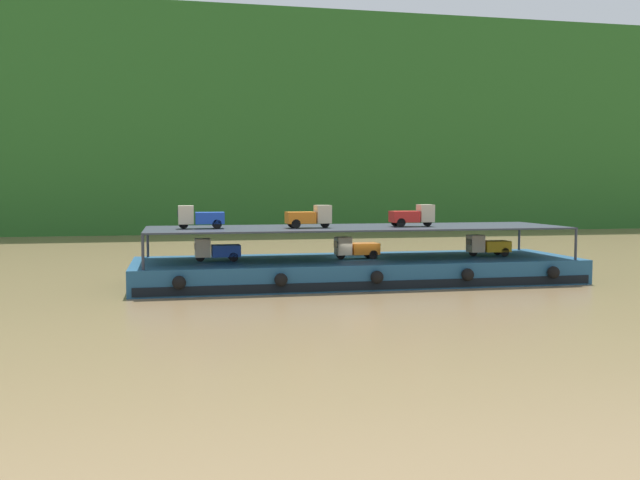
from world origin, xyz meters
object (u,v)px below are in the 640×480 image
mini_truck_upper_fore (413,216)px  mini_truck_lower_stern (217,250)px  mini_truck_lower_mid (487,245)px  mini_truck_upper_stern (200,217)px  cargo_barge (358,270)px  mini_truck_lower_aft (356,248)px  mini_truck_upper_mid (309,217)px

mini_truck_upper_fore → mini_truck_lower_stern: bearing=176.7°
mini_truck_lower_mid → mini_truck_upper_fore: bearing=-176.4°
mini_truck_lower_mid → mini_truck_upper_stern: (-18.43, 0.17, 2.00)m
cargo_barge → mini_truck_lower_aft: (-0.16, -0.16, 1.44)m
mini_truck_lower_aft → mini_truck_lower_mid: same height
mini_truck_lower_aft → mini_truck_upper_stern: size_ratio=1.01×
mini_truck_lower_stern → mini_truck_lower_mid: bearing=-1.2°
cargo_barge → mini_truck_lower_mid: (8.69, -0.19, 1.44)m
cargo_barge → mini_truck_lower_stern: size_ratio=10.02×
cargo_barge → mini_truck_lower_stern: (-8.78, 0.18, 1.44)m
cargo_barge → mini_truck_lower_mid: mini_truck_lower_mid is taller
mini_truck_lower_stern → mini_truck_upper_stern: (-0.96, -0.20, 2.00)m
mini_truck_lower_stern → mini_truck_lower_mid: size_ratio=1.01×
mini_truck_lower_mid → mini_truck_upper_fore: mini_truck_upper_fore is taller
mini_truck_lower_aft → mini_truck_upper_fore: bearing=-5.7°
cargo_barge → mini_truck_lower_aft: size_ratio=9.93×
cargo_barge → mini_truck_lower_aft: mini_truck_lower_aft is taller
mini_truck_lower_stern → mini_truck_upper_fore: bearing=-3.3°
mini_truck_lower_mid → cargo_barge: bearing=178.7°
mini_truck_upper_stern → mini_truck_upper_mid: (6.52, -0.60, 0.00)m
mini_truck_lower_stern → mini_truck_upper_mid: bearing=-8.2°
mini_truck_lower_mid → mini_truck_upper_stern: 18.54m
mini_truck_lower_stern → mini_truck_upper_fore: (12.21, -0.71, 2.00)m
cargo_barge → mini_truck_upper_fore: 4.89m
mini_truck_lower_mid → mini_truck_upper_mid: bearing=-177.9°
mini_truck_upper_fore → mini_truck_lower_aft: bearing=174.3°
mini_truck_upper_stern → mini_truck_upper_mid: 6.55m
mini_truck_lower_aft → cargo_barge: bearing=45.2°
cargo_barge → mini_truck_upper_mid: mini_truck_upper_mid is taller
mini_truck_lower_aft → mini_truck_upper_mid: 3.68m
cargo_barge → mini_truck_lower_stern: mini_truck_lower_stern is taller
mini_truck_upper_mid → mini_truck_lower_mid: bearing=2.1°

